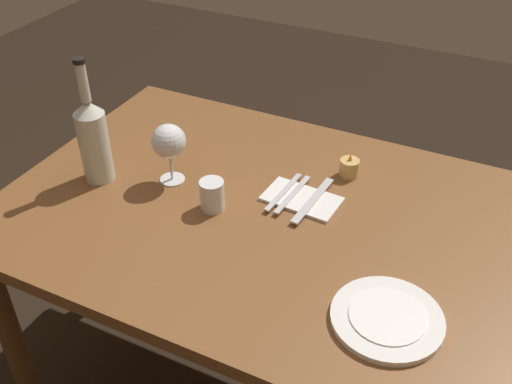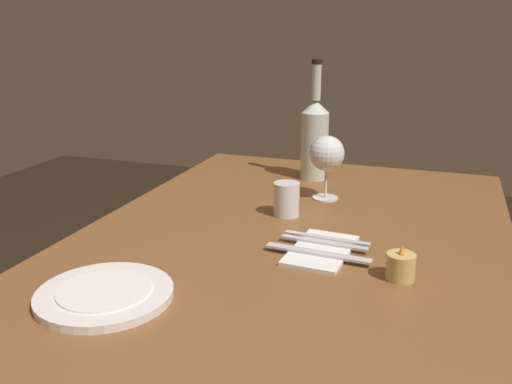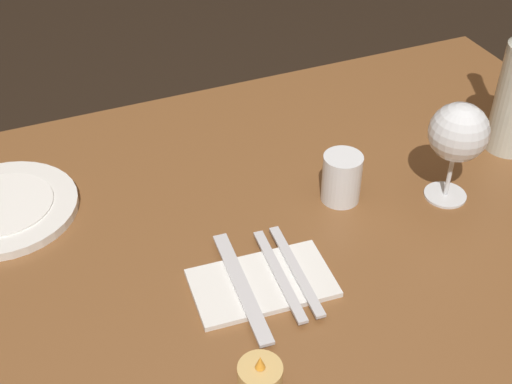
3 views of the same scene
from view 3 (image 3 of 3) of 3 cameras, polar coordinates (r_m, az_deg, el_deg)
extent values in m
cube|color=brown|center=(1.02, 2.24, -4.48)|extent=(1.30, 0.90, 0.04)
cylinder|color=brown|center=(1.75, 14.14, -0.45)|extent=(0.06, 0.06, 0.70)
cylinder|color=white|center=(1.12, 15.38, -0.23)|extent=(0.07, 0.07, 0.00)
cylinder|color=white|center=(1.10, 15.74, 1.46)|extent=(0.01, 0.01, 0.08)
sphere|color=white|center=(1.06, 16.44, 4.77)|extent=(0.09, 0.09, 0.09)
cylinder|color=#510A14|center=(1.06, 16.44, 4.78)|extent=(0.07, 0.07, 0.03)
cylinder|color=white|center=(1.06, 7.10, 1.17)|extent=(0.06, 0.06, 0.08)
cylinder|color=silver|center=(1.07, 7.04, 0.49)|extent=(0.05, 0.05, 0.04)
cylinder|color=#DBB266|center=(0.81, 0.34, -15.37)|extent=(0.05, 0.05, 0.05)
cylinder|color=white|center=(0.82, 0.34, -15.62)|extent=(0.04, 0.04, 0.03)
cone|color=#F99E2D|center=(0.78, 0.35, -13.90)|extent=(0.01, 0.01, 0.02)
cylinder|color=white|center=(1.12, -20.21, -1.27)|extent=(0.23, 0.23, 0.01)
cylinder|color=white|center=(1.11, -20.30, -0.93)|extent=(0.15, 0.15, 0.00)
cube|color=white|center=(0.94, 0.51, -7.55)|extent=(0.20, 0.12, 0.01)
cube|color=silver|center=(0.94, 1.92, -6.84)|extent=(0.03, 0.18, 0.00)
cube|color=silver|center=(0.95, 3.31, -6.42)|extent=(0.03, 0.18, 0.00)
cube|color=silver|center=(0.93, -1.21, -7.78)|extent=(0.03, 0.21, 0.00)
camera|label=1|loc=(1.76, -37.72, 40.21)|focal=41.93mm
camera|label=2|loc=(0.86, -75.84, -9.36)|focal=38.62mm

